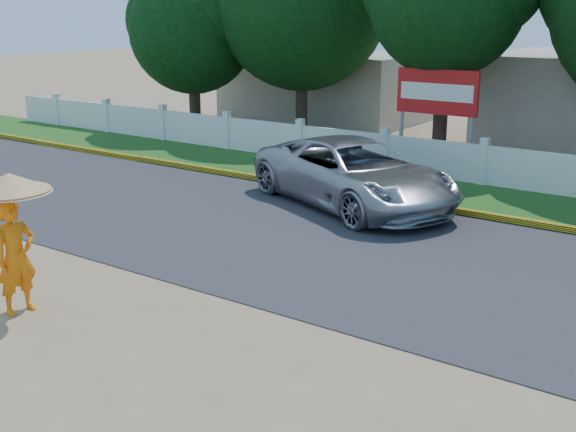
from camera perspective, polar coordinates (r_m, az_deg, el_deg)
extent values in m
plane|color=#9E8460|center=(11.06, -6.05, -8.86)|extent=(120.00, 120.00, 0.00)
cube|color=#38383A|center=(14.48, 5.70, -2.65)|extent=(60.00, 7.00, 0.02)
cube|color=#2D601E|center=(19.06, 13.54, 1.59)|extent=(60.00, 3.50, 0.03)
cube|color=yellow|center=(17.52, 11.46, 0.67)|extent=(40.00, 0.18, 0.16)
cube|color=silver|center=(20.26, 15.18, 3.89)|extent=(40.00, 0.10, 1.10)
cube|color=#B7AD99|center=(31.47, 2.96, 10.19)|extent=(8.00, 5.00, 2.80)
imported|color=#9FA2A7|center=(17.52, 5.23, 3.38)|extent=(6.38, 4.71, 1.61)
imported|color=orange|center=(12.04, -20.72, -3.08)|extent=(0.50, 0.70, 1.82)
cylinder|color=#9A9A9F|center=(11.80, -20.91, 0.09)|extent=(0.03, 0.03, 1.18)
cone|color=tan|center=(11.68, -21.16, 2.47)|extent=(1.25, 1.25, 0.30)
cylinder|color=gray|center=(22.34, 8.92, 6.53)|extent=(0.12, 0.12, 2.00)
cylinder|color=gray|center=(21.48, 14.21, 5.85)|extent=(0.12, 0.12, 2.00)
cube|color=red|center=(21.71, 11.71, 9.59)|extent=(2.50, 0.12, 1.30)
cube|color=silver|center=(21.65, 11.64, 9.57)|extent=(2.25, 0.02, 0.49)
cylinder|color=#473828|center=(28.62, -7.38, 9.19)|extent=(0.44, 0.44, 2.51)
sphere|color=#0E3F12|center=(28.43, -7.57, 14.34)|extent=(4.78, 4.78, 4.78)
cylinder|color=#473828|center=(27.34, 1.08, 9.62)|extent=(0.44, 0.44, 3.09)
sphere|color=#0E3F12|center=(27.17, 1.12, 16.51)|extent=(6.31, 6.31, 6.31)
cylinder|color=#473828|center=(22.87, 12.01, 8.67)|extent=(0.44, 0.44, 3.64)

